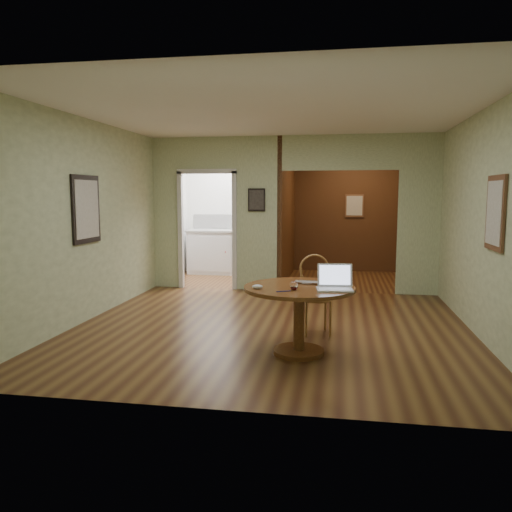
% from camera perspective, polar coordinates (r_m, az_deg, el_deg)
% --- Properties ---
extents(floor, '(5.00, 5.00, 0.00)m').
position_cam_1_polar(floor, '(6.45, 1.70, -8.18)').
color(floor, '#422212').
rests_on(floor, ground).
extents(room_shell, '(5.20, 7.50, 5.00)m').
position_cam_1_polar(room_shell, '(9.37, 1.49, 4.55)').
color(room_shell, white).
rests_on(room_shell, ground).
extents(dining_table, '(1.17, 1.17, 0.73)m').
position_cam_1_polar(dining_table, '(5.32, 4.95, -5.49)').
color(dining_table, brown).
rests_on(dining_table, ground).
extents(chair, '(0.49, 0.49, 0.96)m').
position_cam_1_polar(chair, '(6.16, 6.81, -3.84)').
color(chair, olive).
rests_on(chair, ground).
extents(open_laptop, '(0.39, 0.35, 0.25)m').
position_cam_1_polar(open_laptop, '(5.16, 8.98, -3.04)').
color(open_laptop, silver).
rests_on(open_laptop, dining_table).
extents(closed_laptop, '(0.34, 0.25, 0.02)m').
position_cam_1_polar(closed_laptop, '(5.41, 5.96, -3.11)').
color(closed_laptop, silver).
rests_on(closed_laptop, dining_table).
extents(mouse, '(0.12, 0.08, 0.05)m').
position_cam_1_polar(mouse, '(5.12, 0.16, -3.53)').
color(mouse, silver).
rests_on(mouse, dining_table).
extents(wine_glass, '(0.08, 0.08, 0.09)m').
position_cam_1_polar(wine_glass, '(5.07, 4.37, -3.40)').
color(wine_glass, white).
rests_on(wine_glass, dining_table).
extents(pen, '(0.14, 0.08, 0.01)m').
position_cam_1_polar(pen, '(4.99, 3.17, -4.04)').
color(pen, '#0B1252').
rests_on(pen, dining_table).
extents(kitchen_cabinet, '(2.06, 0.60, 0.94)m').
position_cam_1_polar(kitchen_cabinet, '(10.67, -2.38, 0.47)').
color(kitchen_cabinet, silver).
rests_on(kitchen_cabinet, ground).
extents(grocery_bag, '(0.32, 0.28, 0.30)m').
position_cam_1_polar(grocery_bag, '(10.56, -0.82, 3.78)').
color(grocery_bag, '#BEAC8B').
rests_on(grocery_bag, kitchen_cabinet).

